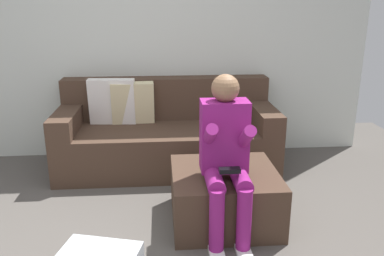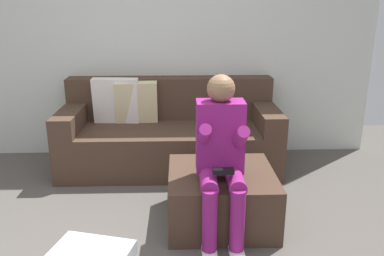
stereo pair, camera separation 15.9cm
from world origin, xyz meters
name	(u,v)px [view 1 (the left image)]	position (x,y,z in m)	size (l,w,h in m)	color
wall_back	(141,25)	(0.00, 2.27, 1.38)	(4.82, 0.10, 2.77)	silver
couch_sectional	(166,134)	(0.23, 1.84, 0.33)	(2.13, 0.89, 0.89)	#473326
ottoman	(224,196)	(0.65, 0.70, 0.20)	(0.79, 0.75, 0.40)	#473326
person_seated	(226,151)	(0.62, 0.52, 0.64)	(0.33, 0.60, 1.15)	#8C1E72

